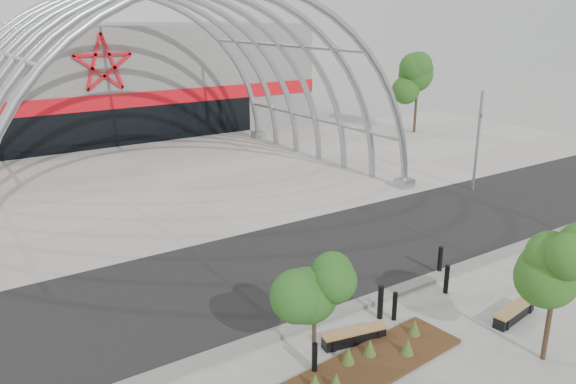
# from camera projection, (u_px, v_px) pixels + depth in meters

# --- Properties ---
(ground) EXTENTS (140.00, 140.00, 0.00)m
(ground) POSITION_uv_depth(u_px,v_px,m) (357.00, 301.00, 17.86)
(ground) COLOR gray
(ground) RESTS_ON ground
(road) EXTENTS (140.00, 7.00, 0.02)m
(road) POSITION_uv_depth(u_px,v_px,m) (296.00, 262.00, 20.64)
(road) COLOR black
(road) RESTS_ON ground
(forecourt) EXTENTS (60.00, 17.00, 0.04)m
(forecourt) POSITION_uv_depth(u_px,v_px,m) (170.00, 184.00, 30.15)
(forecourt) COLOR #A8A398
(forecourt) RESTS_ON ground
(kerb) EXTENTS (60.00, 0.50, 0.12)m
(kerb) POSITION_uv_depth(u_px,v_px,m) (363.00, 303.00, 17.65)
(kerb) COLOR slate
(kerb) RESTS_ON ground
(arena_building) EXTENTS (34.00, 15.24, 8.00)m
(arena_building) POSITION_uv_depth(u_px,v_px,m) (76.00, 79.00, 43.19)
(arena_building) COLOR slate
(arena_building) RESTS_ON ground
(vault_canopy) EXTENTS (20.80, 15.80, 20.36)m
(vault_canopy) POSITION_uv_depth(u_px,v_px,m) (170.00, 184.00, 30.16)
(vault_canopy) COLOR #9CA2A7
(vault_canopy) RESTS_ON ground
(planting_bed) EXTENTS (5.34, 2.06, 0.55)m
(planting_bed) POSITION_uv_depth(u_px,v_px,m) (373.00, 360.00, 14.59)
(planting_bed) COLOR #352311
(planting_bed) RESTS_ON ground
(signal_pole) EXTENTS (0.14, 0.72, 5.12)m
(signal_pole) POSITION_uv_depth(u_px,v_px,m) (478.00, 140.00, 28.36)
(signal_pole) COLOR gray
(signal_pole) RESTS_ON ground
(street_tree_0) EXTENTS (1.53, 1.53, 3.48)m
(street_tree_0) POSITION_uv_depth(u_px,v_px,m) (315.00, 280.00, 13.76)
(street_tree_0) COLOR black
(street_tree_0) RESTS_ON ground
(street_tree_1) EXTENTS (1.68, 1.68, 3.98)m
(street_tree_1) POSITION_uv_depth(u_px,v_px,m) (558.00, 260.00, 14.03)
(street_tree_1) COLOR black
(street_tree_1) RESTS_ON ground
(bench_0) EXTENTS (1.95, 0.79, 0.40)m
(bench_0) POSITION_uv_depth(u_px,v_px,m) (354.00, 337.00, 15.55)
(bench_0) COLOR black
(bench_0) RESTS_ON ground
(bench_1) EXTENTS (1.98, 0.71, 0.41)m
(bench_1) POSITION_uv_depth(u_px,v_px,m) (514.00, 313.00, 16.77)
(bench_1) COLOR black
(bench_1) RESTS_ON ground
(bollard_0) EXTENTS (0.14, 0.14, 0.88)m
(bollard_0) POSITION_uv_depth(u_px,v_px,m) (315.00, 359.00, 14.13)
(bollard_0) COLOR black
(bollard_0) RESTS_ON ground
(bollard_1) EXTENTS (0.17, 0.17, 1.06)m
(bollard_1) POSITION_uv_depth(u_px,v_px,m) (380.00, 302.00, 16.72)
(bollard_1) COLOR black
(bollard_1) RESTS_ON ground
(bollard_2) EXTENTS (0.14, 0.14, 0.90)m
(bollard_2) POSITION_uv_depth(u_px,v_px,m) (395.00, 306.00, 16.67)
(bollard_2) COLOR black
(bollard_2) RESTS_ON ground
(bollard_3) EXTENTS (0.16, 0.16, 1.02)m
(bollard_3) POSITION_uv_depth(u_px,v_px,m) (440.00, 260.00, 19.62)
(bollard_3) COLOR black
(bollard_3) RESTS_ON ground
(bollard_4) EXTENTS (0.16, 0.16, 0.97)m
(bollard_4) POSITION_uv_depth(u_px,v_px,m) (447.00, 279.00, 18.27)
(bollard_4) COLOR black
(bollard_4) RESTS_ON ground
(bg_tree_1) EXTENTS (2.70, 2.70, 5.91)m
(bg_tree_1) POSITION_uv_depth(u_px,v_px,m) (418.00, 77.00, 41.94)
(bg_tree_1) COLOR #311F16
(bg_tree_1) RESTS_ON ground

